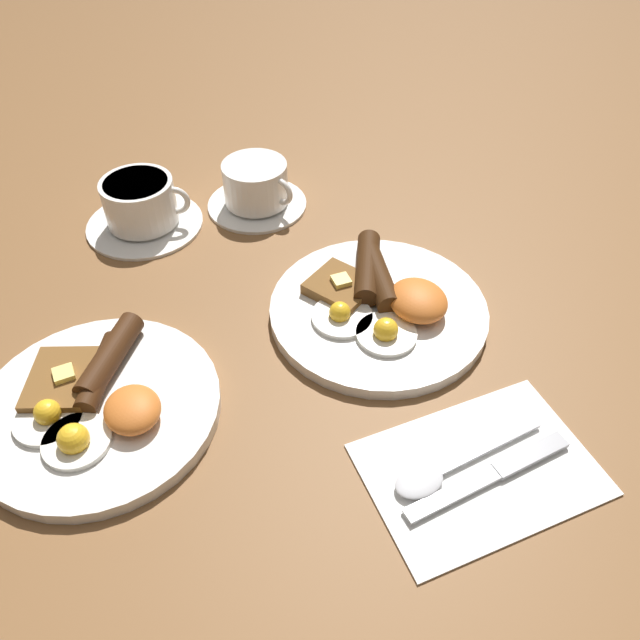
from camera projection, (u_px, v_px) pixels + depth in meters
name	position (u px, v px, depth m)	size (l,w,h in m)	color
ground_plane	(378.00, 315.00, 0.73)	(3.00, 3.00, 0.00)	brown
breakfast_plate_near	(379.00, 305.00, 0.73)	(0.25, 0.25, 0.05)	white
breakfast_plate_far	(97.00, 403.00, 0.62)	(0.24, 0.24, 0.04)	white
teacup_near	(256.00, 188.00, 0.87)	(0.14, 0.14, 0.07)	white
teacup_far	(142.00, 207.00, 0.84)	(0.16, 0.16, 0.07)	white
napkin	(480.00, 469.00, 0.58)	(0.15, 0.21, 0.01)	white
knife	(498.00, 472.00, 0.58)	(0.02, 0.18, 0.01)	silver
spoon	(436.00, 474.00, 0.57)	(0.03, 0.17, 0.01)	silver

